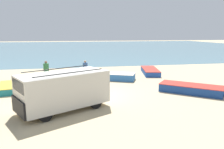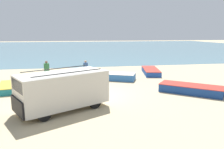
{
  "view_description": "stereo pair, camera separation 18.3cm",
  "coord_description": "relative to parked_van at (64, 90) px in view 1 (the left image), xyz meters",
  "views": [
    {
      "loc": [
        -1.77,
        -15.12,
        4.29
      ],
      "look_at": [
        1.42,
        1.68,
        1.0
      ],
      "focal_mm": 35.0,
      "sensor_mm": 36.0,
      "label": 1
    },
    {
      "loc": [
        -1.59,
        -15.15,
        4.29
      ],
      "look_at": [
        1.42,
        1.68,
        1.0
      ],
      "focal_mm": 35.0,
      "sensor_mm": 36.0,
      "label": 2
    }
  ],
  "objects": [
    {
      "name": "parked_van",
      "position": [
        0.0,
        0.0,
        0.0
      ],
      "size": [
        5.32,
        4.14,
        2.27
      ],
      "rotation": [
        0.0,
        0.0,
        3.63
      ],
      "color": "beige",
      "rests_on": "ground_plane"
    },
    {
      "name": "fisherman_0",
      "position": [
        -1.75,
        8.06,
        -0.1
      ],
      "size": [
        0.48,
        0.48,
        1.81
      ],
      "rotation": [
        0.0,
        0.0,
        4.71
      ],
      "color": "#38383D",
      "rests_on": "ground_plane"
    },
    {
      "name": "fishing_rowboat_0",
      "position": [
        -4.05,
        5.06,
        -0.93
      ],
      "size": [
        2.18,
        3.93,
        0.5
      ],
      "rotation": [
        0.0,
        0.0,
        1.76
      ],
      "color": "#1E757F",
      "rests_on": "ground_plane"
    },
    {
      "name": "fishing_rowboat_2",
      "position": [
        4.52,
        7.3,
        -0.87
      ],
      "size": [
        3.92,
        2.74,
        0.63
      ],
      "rotation": [
        0.0,
        0.0,
        2.72
      ],
      "color": "#2D66AD",
      "rests_on": "ground_plane"
    },
    {
      "name": "fisherman_1",
      "position": [
        1.78,
        8.58,
        -0.16
      ],
      "size": [
        0.45,
        0.45,
        1.71
      ],
      "rotation": [
        0.0,
        0.0,
        1.49
      ],
      "color": "navy",
      "rests_on": "ground_plane"
    },
    {
      "name": "sea_water",
      "position": [
        2.23,
        55.08,
        -1.18
      ],
      "size": [
        120.0,
        80.0,
        0.01
      ],
      "primitive_type": "cube",
      "color": "slate",
      "rests_on": "ground_plane"
    },
    {
      "name": "ground_plane",
      "position": [
        2.23,
        3.08,
        -1.18
      ],
      "size": [
        200.0,
        200.0,
        0.0
      ],
      "primitive_type": "plane",
      "color": "tan"
    },
    {
      "name": "fishing_rowboat_3",
      "position": [
        9.04,
        1.83,
        -0.88
      ],
      "size": [
        4.74,
        4.14,
        0.6
      ],
      "rotation": [
        0.0,
        0.0,
        5.6
      ],
      "color": "navy",
      "rests_on": "ground_plane"
    },
    {
      "name": "fishing_rowboat_1",
      "position": [
        8.73,
        9.79,
        -0.92
      ],
      "size": [
        2.33,
        5.34,
        0.53
      ],
      "rotation": [
        0.0,
        0.0,
        1.37
      ],
      "color": "#234CA3",
      "rests_on": "ground_plane"
    }
  ]
}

